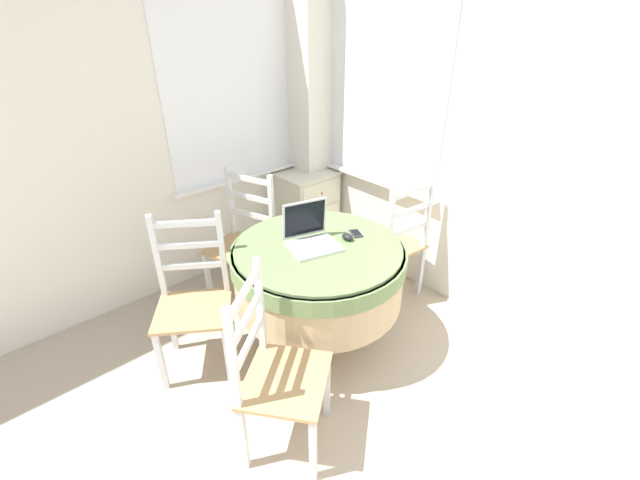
{
  "coord_description": "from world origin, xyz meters",
  "views": [
    {
      "loc": [
        -0.63,
        0.29,
        2.03
      ],
      "look_at": [
        1.02,
        2.12,
        0.67
      ],
      "focal_mm": 24.0,
      "sensor_mm": 36.0,
      "label": 1
    }
  ],
  "objects_px": {
    "dining_chair_near_back_window": "(243,242)",
    "dining_chair_near_right_window": "(394,244)",
    "computer_mouse": "(347,237)",
    "cell_phone": "(356,233)",
    "laptop": "(311,237)",
    "dining_chair_camera_near": "(276,374)",
    "corner_cabinet": "(307,210)",
    "round_dining_table": "(318,270)",
    "dining_chair_left_flank": "(193,302)"
  },
  "relations": [
    {
      "from": "cell_phone",
      "to": "laptop",
      "type": "bearing_deg",
      "value": 163.16
    },
    {
      "from": "cell_phone",
      "to": "dining_chair_camera_near",
      "type": "bearing_deg",
      "value": -157.95
    },
    {
      "from": "laptop",
      "to": "dining_chair_left_flank",
      "type": "relative_size",
      "value": 0.36
    },
    {
      "from": "computer_mouse",
      "to": "cell_phone",
      "type": "bearing_deg",
      "value": 10.53
    },
    {
      "from": "computer_mouse",
      "to": "round_dining_table",
      "type": "bearing_deg",
      "value": 161.75
    },
    {
      "from": "dining_chair_near_back_window",
      "to": "dining_chair_left_flank",
      "type": "bearing_deg",
      "value": -146.32
    },
    {
      "from": "dining_chair_near_back_window",
      "to": "dining_chair_camera_near",
      "type": "xyz_separation_m",
      "value": [
        -0.61,
        -1.22,
        0.0
      ]
    },
    {
      "from": "cell_phone",
      "to": "dining_chair_camera_near",
      "type": "height_order",
      "value": "dining_chair_camera_near"
    },
    {
      "from": "computer_mouse",
      "to": "cell_phone",
      "type": "relative_size",
      "value": 0.68
    },
    {
      "from": "cell_phone",
      "to": "dining_chair_near_right_window",
      "type": "distance_m",
      "value": 0.57
    },
    {
      "from": "cell_phone",
      "to": "dining_chair_near_right_window",
      "type": "bearing_deg",
      "value": 6.58
    },
    {
      "from": "round_dining_table",
      "to": "dining_chair_near_back_window",
      "type": "xyz_separation_m",
      "value": [
        -0.05,
        0.79,
        -0.11
      ]
    },
    {
      "from": "dining_chair_near_right_window",
      "to": "dining_chair_camera_near",
      "type": "relative_size",
      "value": 1.0
    },
    {
      "from": "computer_mouse",
      "to": "dining_chair_near_back_window",
      "type": "relative_size",
      "value": 0.08
    },
    {
      "from": "laptop",
      "to": "dining_chair_camera_near",
      "type": "relative_size",
      "value": 0.36
    },
    {
      "from": "laptop",
      "to": "computer_mouse",
      "type": "distance_m",
      "value": 0.24
    },
    {
      "from": "round_dining_table",
      "to": "dining_chair_camera_near",
      "type": "relative_size",
      "value": 1.09
    },
    {
      "from": "dining_chair_near_back_window",
      "to": "round_dining_table",
      "type": "bearing_deg",
      "value": -86.27
    },
    {
      "from": "dining_chair_near_back_window",
      "to": "dining_chair_near_right_window",
      "type": "distance_m",
      "value": 1.14
    },
    {
      "from": "dining_chair_camera_near",
      "to": "dining_chair_left_flank",
      "type": "relative_size",
      "value": 1.0
    },
    {
      "from": "round_dining_table",
      "to": "dining_chair_near_right_window",
      "type": "bearing_deg",
      "value": 0.89
    },
    {
      "from": "dining_chair_left_flank",
      "to": "corner_cabinet",
      "type": "relative_size",
      "value": 1.35
    },
    {
      "from": "round_dining_table",
      "to": "computer_mouse",
      "type": "height_order",
      "value": "computer_mouse"
    },
    {
      "from": "laptop",
      "to": "cell_phone",
      "type": "height_order",
      "value": "laptop"
    },
    {
      "from": "cell_phone",
      "to": "corner_cabinet",
      "type": "height_order",
      "value": "cell_phone"
    },
    {
      "from": "cell_phone",
      "to": "dining_chair_camera_near",
      "type": "xyz_separation_m",
      "value": [
        -0.94,
        -0.38,
        -0.29
      ]
    },
    {
      "from": "laptop",
      "to": "dining_chair_near_right_window",
      "type": "relative_size",
      "value": 0.36
    },
    {
      "from": "dining_chair_near_right_window",
      "to": "dining_chair_left_flank",
      "type": "bearing_deg",
      "value": 166.09
    },
    {
      "from": "round_dining_table",
      "to": "cell_phone",
      "type": "xyz_separation_m",
      "value": [
        0.29,
        -0.04,
        0.18
      ]
    },
    {
      "from": "dining_chair_camera_near",
      "to": "computer_mouse",
      "type": "bearing_deg",
      "value": 23.27
    },
    {
      "from": "cell_phone",
      "to": "dining_chair_camera_near",
      "type": "relative_size",
      "value": 0.12
    },
    {
      "from": "laptop",
      "to": "dining_chair_left_flank",
      "type": "bearing_deg",
      "value": 153.84
    },
    {
      "from": "dining_chair_near_right_window",
      "to": "dining_chair_camera_near",
      "type": "bearing_deg",
      "value": -162.98
    },
    {
      "from": "dining_chair_near_back_window",
      "to": "dining_chair_left_flank",
      "type": "distance_m",
      "value": 0.76
    },
    {
      "from": "computer_mouse",
      "to": "dining_chair_near_back_window",
      "type": "height_order",
      "value": "dining_chair_near_back_window"
    },
    {
      "from": "corner_cabinet",
      "to": "computer_mouse",
      "type": "bearing_deg",
      "value": -119.02
    },
    {
      "from": "computer_mouse",
      "to": "dining_chair_near_right_window",
      "type": "distance_m",
      "value": 0.67
    },
    {
      "from": "cell_phone",
      "to": "dining_chair_near_back_window",
      "type": "bearing_deg",
      "value": 111.95
    },
    {
      "from": "computer_mouse",
      "to": "dining_chair_near_back_window",
      "type": "distance_m",
      "value": 0.94
    },
    {
      "from": "dining_chair_near_back_window",
      "to": "corner_cabinet",
      "type": "relative_size",
      "value": 1.35
    },
    {
      "from": "cell_phone",
      "to": "corner_cabinet",
      "type": "distance_m",
      "value": 1.27
    },
    {
      "from": "round_dining_table",
      "to": "corner_cabinet",
      "type": "relative_size",
      "value": 1.47
    },
    {
      "from": "dining_chair_left_flank",
      "to": "cell_phone",
      "type": "bearing_deg",
      "value": -23.35
    },
    {
      "from": "round_dining_table",
      "to": "cell_phone",
      "type": "height_order",
      "value": "cell_phone"
    },
    {
      "from": "round_dining_table",
      "to": "corner_cabinet",
      "type": "height_order",
      "value": "round_dining_table"
    },
    {
      "from": "dining_chair_camera_near",
      "to": "dining_chair_near_right_window",
      "type": "bearing_deg",
      "value": 17.02
    },
    {
      "from": "round_dining_table",
      "to": "dining_chair_left_flank",
      "type": "bearing_deg",
      "value": 151.3
    },
    {
      "from": "cell_phone",
      "to": "corner_cabinet",
      "type": "bearing_deg",
      "value": 64.53
    },
    {
      "from": "computer_mouse",
      "to": "dining_chair_left_flank",
      "type": "xyz_separation_m",
      "value": [
        -0.87,
        0.44,
        -0.3
      ]
    },
    {
      "from": "computer_mouse",
      "to": "dining_chair_camera_near",
      "type": "height_order",
      "value": "dining_chair_camera_near"
    }
  ]
}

